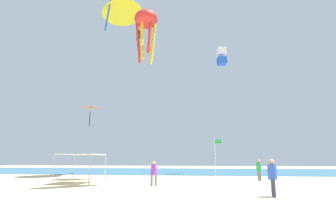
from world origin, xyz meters
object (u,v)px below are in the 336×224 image
Objects in this scene: canopy_tent at (82,156)px; person_near_tent at (272,175)px; person_leftmost at (154,171)px; kite_octopus_red at (146,22)px; kite_delta_yellow at (122,10)px; kite_parafoil_black at (139,37)px; kite_box_white at (222,56)px; kite_diamond_orange at (90,109)px; banner_flag at (216,156)px; person_central at (259,168)px.

person_near_tent is (13.14, -5.70, -1.06)m from canopy_tent.
kite_octopus_red reaches higher than person_leftmost.
kite_delta_yellow is 5.86m from kite_parafoil_black.
kite_parafoil_black is (-11.96, -0.38, 3.56)m from kite_box_white.
kite_delta_yellow is at bearing -129.37° from person_near_tent.
person_leftmost is at bearing -36.00° from kite_box_white.
kite_octopus_red reaches higher than kite_box_white.
person_near_tent is at bearing -120.21° from kite_octopus_red.
kite_octopus_red is (8.36, -5.89, 8.06)m from kite_diamond_orange.
kite_diamond_orange reaches higher than banner_flag.
person_central is (8.51, 5.26, 0.07)m from person_leftmost.
person_leftmost is 0.69× the size of kite_diamond_orange.
person_leftmost is at bearing -114.42° from person_near_tent.
banner_flag is at bearing -85.19° from kite_octopus_red.
canopy_tent is 15.22m from person_central.
kite_parafoil_black reaches higher than kite_diamond_orange.
kite_diamond_orange is 0.36× the size of kite_delta_yellow.
person_near_tent is 1.09× the size of person_leftmost.
banner_flag is 17.90m from kite_diamond_orange.
canopy_tent is 0.79× the size of kite_parafoil_black.
kite_parafoil_black is at bearing 86.02° from canopy_tent.
person_leftmost is 22.35m from kite_delta_yellow.
person_leftmost is 22.83m from kite_box_white.
banner_flag is at bearing 145.76° from person_central.
kite_box_white is (2.06, 11.55, 14.00)m from banner_flag.
person_near_tent is 25.09m from kite_box_white.
canopy_tent is 14.36m from person_near_tent.
kite_diamond_orange is at bearing 96.90° from kite_delta_yellow.
person_central is 0.52× the size of banner_flag.
kite_delta_yellow reaches higher than kite_octopus_red.
kite_parafoil_black is (0.97, 13.98, 17.55)m from canopy_tent.
kite_diamond_orange is at bearing 112.34° from canopy_tent.
person_near_tent reaches higher than person_leftmost.
kite_octopus_red is at bearing -12.66° from kite_diamond_orange.
banner_flag is (4.72, 4.13, 1.15)m from person_leftmost.
person_near_tent is 20.33m from kite_octopus_red.
kite_parafoil_black is at bearing -79.75° from person_leftmost.
person_leftmost is at bearing 160.89° from person_central.
kite_parafoil_black reaches higher than person_near_tent.
kite_parafoil_black is (-3.16, 9.58, 3.45)m from kite_octopus_red.
kite_delta_yellow is (-14.45, 4.26, 19.26)m from person_central.
person_central reaches higher than person_leftmost.
person_leftmost is 10.01m from person_central.
person_leftmost is 6.37m from banner_flag.
kite_diamond_orange is (-18.89, 6.34, 7.13)m from person_central.
banner_flag is 23.04m from kite_parafoil_black.
person_central is 0.27× the size of kite_delta_yellow.
banner_flag is 21.76m from kite_delta_yellow.
canopy_tent is 12.66m from kite_diamond_orange.
kite_parafoil_black is at bearing -140.57° from person_near_tent.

